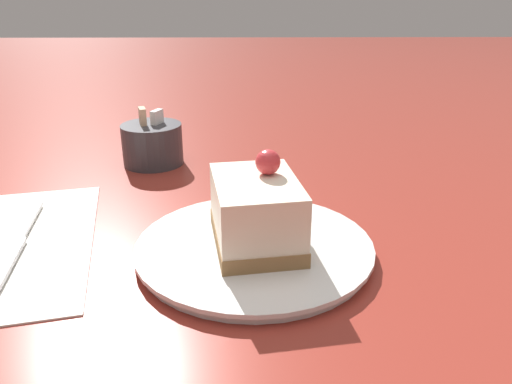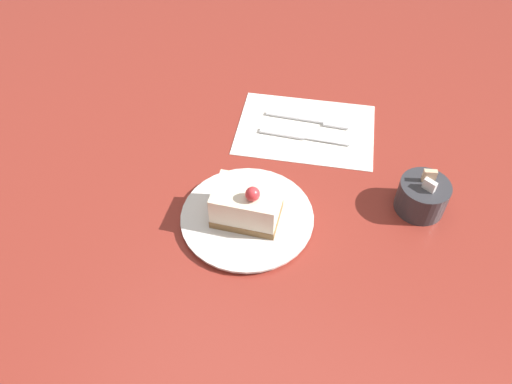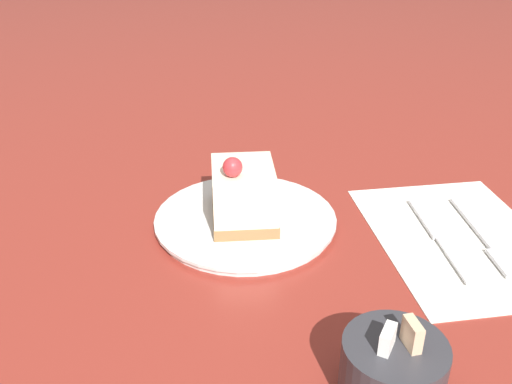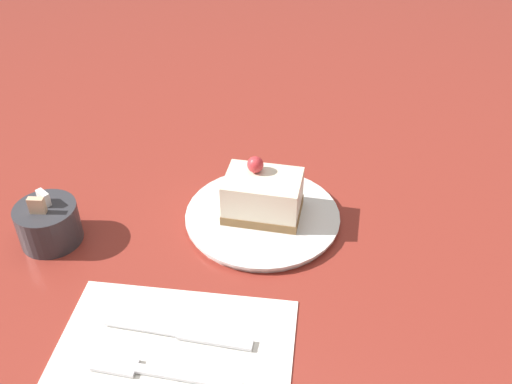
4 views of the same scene
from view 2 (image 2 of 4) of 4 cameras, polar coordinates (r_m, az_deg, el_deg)
name	(u,v)px [view 2 (image 2 of 4)]	position (r m, az deg, el deg)	size (l,w,h in m)	color
ground_plane	(226,232)	(0.78, -3.42, -4.64)	(4.00, 4.00, 0.00)	maroon
plate	(247,217)	(0.79, -1.01, -2.93)	(0.21, 0.21, 0.01)	silver
cake_slice	(247,204)	(0.76, -1.06, -1.39)	(0.09, 0.11, 0.08)	olive
napkin	(306,129)	(0.95, 5.69, 7.17)	(0.23, 0.29, 0.00)	white
fork	(315,120)	(0.96, 6.73, 8.16)	(0.04, 0.16, 0.00)	silver
knife	(296,135)	(0.93, 4.56, 6.48)	(0.04, 0.17, 0.00)	silver
sugar_bowl	(422,196)	(0.83, 18.47, -0.45)	(0.08, 0.08, 0.08)	#333338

